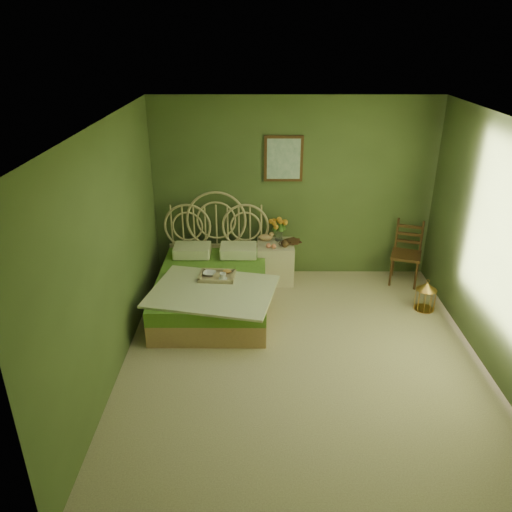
{
  "coord_description": "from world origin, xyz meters",
  "views": [
    {
      "loc": [
        -0.5,
        -4.61,
        3.38
      ],
      "look_at": [
        -0.52,
        1.0,
        0.83
      ],
      "focal_mm": 35.0,
      "sensor_mm": 36.0,
      "label": 1
    }
  ],
  "objects_px": {
    "bed": "(213,287)",
    "chair": "(405,248)",
    "nightstand": "(276,257)",
    "birdcage": "(425,296)"
  },
  "relations": [
    {
      "from": "nightstand",
      "to": "birdcage",
      "type": "distance_m",
      "value": 2.13
    },
    {
      "from": "bed",
      "to": "birdcage",
      "type": "xyz_separation_m",
      "value": [
        2.8,
        -0.08,
        -0.1
      ]
    },
    {
      "from": "birdcage",
      "to": "chair",
      "type": "bearing_deg",
      "value": 94.92
    },
    {
      "from": "nightstand",
      "to": "birdcage",
      "type": "xyz_separation_m",
      "value": [
        1.94,
        -0.87,
        -0.17
      ]
    },
    {
      "from": "chair",
      "to": "birdcage",
      "type": "height_order",
      "value": "chair"
    },
    {
      "from": "bed",
      "to": "chair",
      "type": "distance_m",
      "value": 2.84
    },
    {
      "from": "bed",
      "to": "chair",
      "type": "relative_size",
      "value": 2.31
    },
    {
      "from": "bed",
      "to": "nightstand",
      "type": "height_order",
      "value": "bed"
    },
    {
      "from": "bed",
      "to": "nightstand",
      "type": "relative_size",
      "value": 2.09
    },
    {
      "from": "bed",
      "to": "chair",
      "type": "xyz_separation_m",
      "value": [
        2.72,
        0.77,
        0.22
      ]
    }
  ]
}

